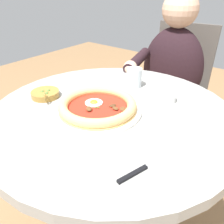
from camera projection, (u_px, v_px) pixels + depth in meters
dining_table at (112, 138)px, 0.89m from camera, size 0.88×0.88×0.76m
pizza_on_plate at (98, 107)px, 0.80m from camera, size 0.31×0.31×0.04m
water_glass at (134, 79)px, 0.98m from camera, size 0.06×0.06×0.08m
steak_knife at (142, 169)px, 0.56m from camera, size 0.21×0.07×0.01m
ramekin_capers at (167, 97)px, 0.87m from camera, size 0.07×0.07×0.03m
olive_pan at (45, 94)px, 0.91m from camera, size 0.11×0.12×0.05m
fork_utensil at (48, 159)px, 0.60m from camera, size 0.08×0.16×0.00m
diner_person at (168, 99)px, 1.47m from camera, size 0.52×0.38×1.12m
cafe_chair_diner at (176, 83)px, 1.55m from camera, size 0.47×0.47×0.92m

